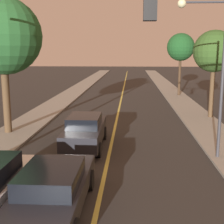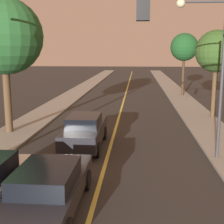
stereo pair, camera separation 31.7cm
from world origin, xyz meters
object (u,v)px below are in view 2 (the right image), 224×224
tree_right_near (184,47)px  tree_right_far (216,52)px  car_near_lane_second (85,131)px  streetlamp_right (211,57)px  car_near_lane_front (48,188)px  tree_left_far (5,36)px  tree_left_near (4,45)px

tree_right_near → tree_right_far: tree_right_near is taller
tree_right_near → car_near_lane_second: bearing=-111.4°
car_near_lane_second → tree_right_near: tree_right_near is taller
car_near_lane_second → streetlamp_right: bearing=-13.7°
car_near_lane_second → tree_right_near: bearing=68.6°
car_near_lane_front → tree_left_far: 11.30m
car_near_lane_front → tree_right_near: tree_right_near is taller
car_near_lane_front → car_near_lane_second: car_near_lane_second is taller
streetlamp_right → tree_right_near: 20.44m
car_near_lane_second → tree_left_near: bearing=154.6°
streetlamp_right → tree_left_far: tree_left_far is taller
tree_left_far → tree_right_near: tree_left_far is taller
tree_left_far → tree_right_near: (12.34, 16.49, -0.39)m
car_near_lane_second → tree_right_near: (7.45, 18.98, 4.34)m
car_near_lane_front → streetlamp_right: 8.50m
car_near_lane_second → tree_left_far: bearing=153.1°
car_near_lane_second → tree_right_far: 11.60m
tree_right_near → tree_left_far: bearing=-126.8°
car_near_lane_front → tree_left_near: tree_left_near is taller
tree_left_far → tree_right_near: 20.60m
streetlamp_right → tree_left_near: 11.18m
car_near_lane_front → tree_left_near: 10.98m
tree_left_far → car_near_lane_front: bearing=-61.4°
car_near_lane_front → tree_right_far: 16.56m
tree_left_near → tree_left_far: bearing=92.3°
tree_left_near → tree_right_far: bearing=21.7°
tree_right_near → tree_right_far: 11.56m
tree_left_far → tree_left_near: bearing=-87.7°
car_near_lane_front → streetlamp_right: size_ratio=0.76×
car_near_lane_second → tree_right_far: tree_right_far is taller
tree_left_near → tree_right_near: 20.72m
car_near_lane_front → tree_right_near: 26.91m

